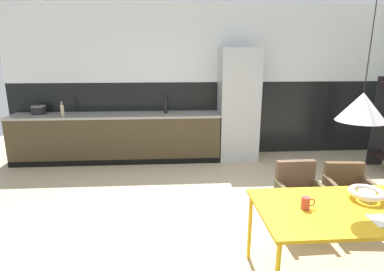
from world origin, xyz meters
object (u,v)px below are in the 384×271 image
Objects in this scene: pendant_lamp_over_table_near at (362,107)px; armchair_head_of_table at (299,189)px; bottle_vinegar_dark at (62,110)px; armchair_corner_seat at (347,186)px; refrigerator_column at (238,105)px; dining_table at (348,213)px; cooking_pot at (39,110)px; bottle_wine_green at (166,106)px; mug_glass_clear at (306,203)px; fruit_bowl at (367,193)px.

armchair_head_of_table is at bearing 92.35° from pendant_lamp_over_table_near.
armchair_corner_seat is at bearing -31.36° from bottle_vinegar_dark.
dining_table is (0.20, -3.51, -0.36)m from refrigerator_column.
cooking_pot is 2.35m from bottle_wine_green.
dining_table is 5.77× the size of cooking_pot.
armchair_head_of_table is 0.57× the size of pendant_lamp_over_table_near.
dining_table is 2.07× the size of armchair_corner_seat.
mug_glass_clear is at bearing 50.38° from armchair_corner_seat.
fruit_bowl is at bearing -62.03° from bottle_wine_green.
dining_table is at bearing -86.68° from refrigerator_column.
bottle_vinegar_dark is at bearing 132.22° from mug_glass_clear.
refrigerator_column reaches higher than fruit_bowl.
fruit_bowl is (0.44, -3.37, -0.26)m from refrigerator_column.
pendant_lamp_over_table_near reaches higher than bottle_vinegar_dark.
bottle_vinegar_dark is 4.81m from pendant_lamp_over_table_near.
armchair_corner_seat is 2.23× the size of bottle_wine_green.
armchair_head_of_table is at bearing -86.33° from refrigerator_column.
pendant_lamp_over_table_near is (3.92, -3.61, 0.61)m from cooking_pot.
bottle_vinegar_dark is at bearing 138.56° from fruit_bowl.
fruit_bowl is 1.15× the size of cooking_pot.
cooking_pot is (-3.92, 3.62, 0.29)m from dining_table.
refrigerator_column is 2.74m from armchair_corner_seat.
pendant_lamp_over_table_near is at bearing -150.87° from fruit_bowl.
pendant_lamp_over_table_near reaches higher than dining_table.
dining_table is at bearing -66.10° from bottle_wine_green.
bottle_vinegar_dark is at bearing 135.49° from pendant_lamp_over_table_near.
pendant_lamp_over_table_near is (-0.24, -0.13, 0.80)m from fruit_bowl.
mug_glass_clear is 3.75m from bottle_wine_green.
fruit_bowl reaches higher than dining_table.
armchair_head_of_table is at bearing -35.92° from bottle_vinegar_dark.
cooking_pot is at bearing 140.09° from fruit_bowl.
mug_glass_clear is 0.45× the size of cooking_pot.
refrigerator_column reaches higher than dining_table.
bottle_vinegar_dark is (0.52, -0.26, 0.03)m from cooking_pot.
armchair_corner_seat is 1.35m from mug_glass_clear.
pendant_lamp_over_table_near reaches higher than refrigerator_column.
fruit_bowl is (-0.32, -0.80, 0.30)m from armchair_corner_seat.
armchair_head_of_table is 3.10m from bottle_wine_green.
bottle_wine_green is at bearing -61.44° from armchair_head_of_table.
mug_glass_clear is 0.36× the size of bottle_wine_green.
armchair_corner_seat is (0.59, 0.03, -0.00)m from armchair_head_of_table.
armchair_corner_seat is 2.78× the size of cooking_pot.
armchair_head_of_table is 2.90× the size of bottle_vinegar_dark.
mug_glass_clear reaches higher than armchair_head_of_table.
pendant_lamp_over_table_near is (-0.55, -0.94, 1.10)m from armchair_corner_seat.
bottle_wine_green is (-2.13, 2.61, 0.54)m from armchair_corner_seat.
armchair_corner_seat is 2.43× the size of fruit_bowl.
armchair_head_of_table is (0.17, -2.60, -0.55)m from refrigerator_column.
bottle_vinegar_dark reaches higher than armchair_corner_seat.
bottle_wine_green reaches higher than dining_table.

